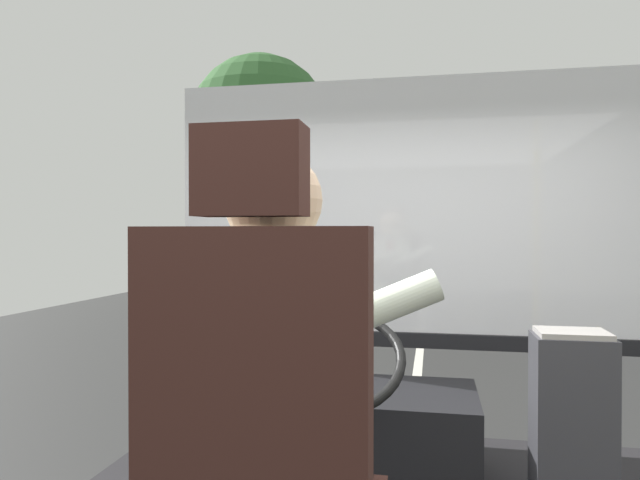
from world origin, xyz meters
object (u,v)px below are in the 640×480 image
(steering_console, at_px, (351,430))
(fare_box, at_px, (572,429))
(bus_driver, at_px, (281,375))
(parked_car_red, at_px, (585,273))

(steering_console, bearing_deg, fare_box, -15.00)
(bus_driver, xyz_separation_m, steering_console, (0.00, 1.19, -0.54))
(bus_driver, bearing_deg, steering_console, 90.00)
(bus_driver, xyz_separation_m, fare_box, (0.87, 0.95, -0.39))
(fare_box, relative_size, parked_car_red, 0.18)
(steering_console, bearing_deg, bus_driver, -90.00)
(parked_car_red, bearing_deg, bus_driver, -106.10)
(bus_driver, distance_m, parked_car_red, 16.08)
(steering_console, distance_m, parked_car_red, 14.93)
(bus_driver, relative_size, steering_console, 0.76)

